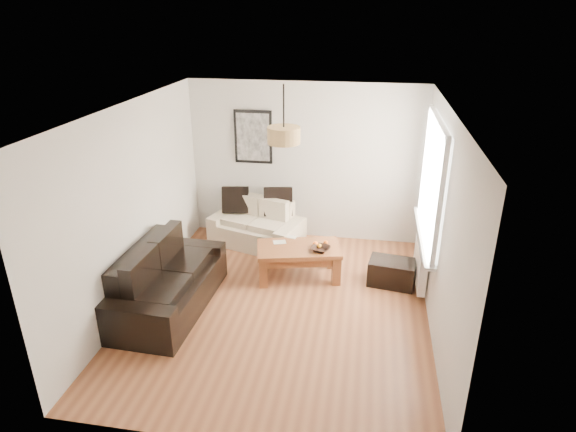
% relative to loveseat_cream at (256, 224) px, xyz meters
% --- Properties ---
extents(floor, '(4.50, 4.50, 0.00)m').
position_rel_loveseat_cream_xyz_m(floor, '(0.73, -1.78, -0.36)').
color(floor, brown).
rests_on(floor, ground).
extents(ceiling, '(3.80, 4.50, 0.00)m').
position_rel_loveseat_cream_xyz_m(ceiling, '(0.73, -1.78, 2.24)').
color(ceiling, white).
rests_on(ceiling, floor).
extents(wall_back, '(3.80, 0.04, 2.60)m').
position_rel_loveseat_cream_xyz_m(wall_back, '(0.73, 0.47, 0.94)').
color(wall_back, silver).
rests_on(wall_back, floor).
extents(wall_front, '(3.80, 0.04, 2.60)m').
position_rel_loveseat_cream_xyz_m(wall_front, '(0.73, -4.03, 0.94)').
color(wall_front, silver).
rests_on(wall_front, floor).
extents(wall_left, '(0.04, 4.50, 2.60)m').
position_rel_loveseat_cream_xyz_m(wall_left, '(-1.17, -1.78, 0.94)').
color(wall_left, silver).
rests_on(wall_left, floor).
extents(wall_right, '(0.04, 4.50, 2.60)m').
position_rel_loveseat_cream_xyz_m(wall_right, '(2.63, -1.78, 0.94)').
color(wall_right, silver).
rests_on(wall_right, floor).
extents(window_bay, '(0.14, 1.90, 1.60)m').
position_rel_loveseat_cream_xyz_m(window_bay, '(2.59, -0.98, 1.24)').
color(window_bay, white).
rests_on(window_bay, wall_right).
extents(radiator, '(0.10, 0.90, 0.52)m').
position_rel_loveseat_cream_xyz_m(radiator, '(2.55, -0.98, 0.02)').
color(radiator, white).
rests_on(radiator, wall_right).
extents(poster, '(0.62, 0.04, 0.87)m').
position_rel_loveseat_cream_xyz_m(poster, '(-0.12, 0.44, 1.34)').
color(poster, black).
rests_on(poster, wall_back).
extents(pendant_shade, '(0.40, 0.40, 0.20)m').
position_rel_loveseat_cream_xyz_m(pendant_shade, '(0.73, -1.48, 1.87)').
color(pendant_shade, tan).
rests_on(pendant_shade, ceiling).
extents(loveseat_cream, '(1.63, 1.20, 0.72)m').
position_rel_loveseat_cream_xyz_m(loveseat_cream, '(0.00, 0.00, 0.00)').
color(loveseat_cream, beige).
rests_on(loveseat_cream, floor).
extents(sofa_leather, '(1.00, 1.95, 0.83)m').
position_rel_loveseat_cream_xyz_m(sofa_leather, '(-0.70, -2.01, 0.05)').
color(sofa_leather, black).
rests_on(sofa_leather, floor).
extents(coffee_table, '(1.30, 0.90, 0.48)m').
position_rel_loveseat_cream_xyz_m(coffee_table, '(0.85, -0.96, -0.12)').
color(coffee_table, brown).
rests_on(coffee_table, floor).
extents(ottoman, '(0.69, 0.50, 0.36)m').
position_rel_loveseat_cream_xyz_m(ottoman, '(2.18, -0.93, -0.18)').
color(ottoman, black).
rests_on(ottoman, floor).
extents(cushion_left, '(0.45, 0.20, 0.44)m').
position_rel_loveseat_cream_xyz_m(cushion_left, '(-0.39, 0.18, 0.33)').
color(cushion_left, black).
rests_on(cushion_left, loveseat_cream).
extents(cushion_right, '(0.49, 0.24, 0.47)m').
position_rel_loveseat_cream_xyz_m(cushion_right, '(0.33, 0.18, 0.34)').
color(cushion_right, black).
rests_on(cushion_right, loveseat_cream).
extents(fruit_bowl, '(0.32, 0.32, 0.06)m').
position_rel_loveseat_cream_xyz_m(fruit_bowl, '(1.17, -1.03, 0.15)').
color(fruit_bowl, black).
rests_on(fruit_bowl, coffee_table).
extents(orange_a, '(0.07, 0.07, 0.06)m').
position_rel_loveseat_cream_xyz_m(orange_a, '(1.14, -0.95, 0.16)').
color(orange_a, orange).
rests_on(orange_a, fruit_bowl).
extents(orange_b, '(0.08, 0.08, 0.07)m').
position_rel_loveseat_cream_xyz_m(orange_b, '(1.22, -0.84, 0.16)').
color(orange_b, '#DD5D12').
rests_on(orange_b, fruit_bowl).
extents(orange_c, '(0.09, 0.09, 0.08)m').
position_rel_loveseat_cream_xyz_m(orange_c, '(1.08, -0.90, 0.16)').
color(orange_c, orange).
rests_on(orange_c, fruit_bowl).
extents(papers, '(0.21, 0.18, 0.01)m').
position_rel_loveseat_cream_xyz_m(papers, '(0.55, -0.86, 0.12)').
color(papers, silver).
rests_on(papers, coffee_table).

